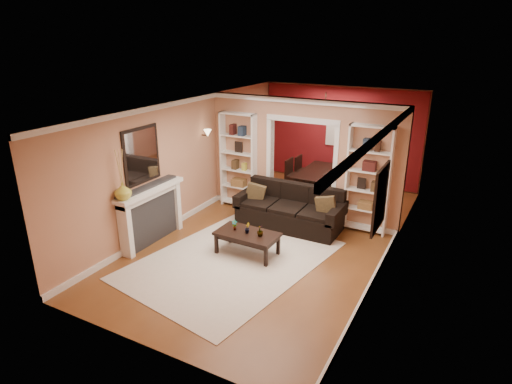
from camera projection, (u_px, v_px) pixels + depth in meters
The scene contains 30 objects.
floor at pixel (278, 234), 9.07m from camera, with size 8.00×8.00×0.00m, color brown.
ceiling at pixel (281, 106), 8.14m from camera, with size 8.00×8.00×0.00m, color white.
wall_back at pixel (340, 135), 11.92m from camera, with size 8.00×8.00×0.00m, color tan.
wall_front at pixel (142, 260), 5.29m from camera, with size 8.00×8.00×0.00m, color tan.
wall_left at pixel (189, 159), 9.60m from camera, with size 8.00×8.00×0.00m, color tan.
wall_right at pixel (394, 191), 7.61m from camera, with size 8.00×8.00×0.00m, color tan.
partition_wall at pixel (302, 159), 9.60m from camera, with size 4.50×0.15×2.70m, color tan.
red_back_panel at pixel (340, 136), 11.91m from camera, with size 4.44×0.04×2.64m, color maroon.
dining_window at pixel (340, 129), 11.80m from camera, with size 0.78×0.03×0.98m, color #8CA5CC.
area_rug at pixel (233, 260), 8.01m from camera, with size 2.75×3.85×0.01m, color beige.
sofa at pixel (289, 208), 9.27m from camera, with size 2.32×1.00×0.91m, color black.
pillow_left at pixel (256, 193), 9.55m from camera, with size 0.41×0.12×0.41m, color brown.
pillow_right at pixel (326, 206), 8.82m from camera, with size 0.40×0.11×0.40m, color brown.
coffee_table at pixel (247, 243), 8.17m from camera, with size 1.19×0.64×0.45m, color black.
plant_left at pixel (235, 225), 8.18m from camera, with size 0.11×0.07×0.20m, color #336626.
plant_center at pixel (247, 228), 8.06m from camera, with size 0.11×0.09×0.20m, color #336626.
plant_right at pixel (260, 231), 7.93m from camera, with size 0.12×0.12×0.21m, color #336626.
bookshelf_left at pixel (239, 161), 10.21m from camera, with size 0.90×0.30×2.30m, color white.
bookshelf_right at pixel (368, 180), 8.84m from camera, with size 0.90×0.30×2.30m, color white.
fireplace at pixel (152, 215), 8.55m from camera, with size 0.32×1.70×1.16m, color white.
vase at pixel (123, 191), 7.72m from camera, with size 0.31×0.31×0.32m, color gold.
mirror at pixel (141, 155), 8.19m from camera, with size 0.03×0.95×1.10m, color silver.
wall_sconce at pixel (205, 134), 9.85m from camera, with size 0.18×0.18×0.22m, color #FFE0A5.
framed_art at pixel (380, 198), 6.73m from camera, with size 0.04×0.85×1.05m, color black.
dining_table at pixel (321, 182), 11.33m from camera, with size 0.98×1.76×0.62m, color black.
dining_chair_nw at pixel (298, 176), 11.27m from camera, with size 0.47×0.47×0.95m, color black.
dining_chair_ne at pixel (338, 183), 10.78m from camera, with size 0.47×0.47×0.94m, color black.
dining_chair_sw at pixel (306, 172), 11.77m from camera, with size 0.44×0.44×0.88m, color black.
dining_chair_se at pixel (345, 177), 11.28m from camera, with size 0.45×0.45×0.90m, color black.
chandelier at pixel (326, 119), 10.61m from camera, with size 0.50×0.50×0.30m, color #352118.
Camera 1 is at (3.44, -7.47, 3.96)m, focal length 30.00 mm.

